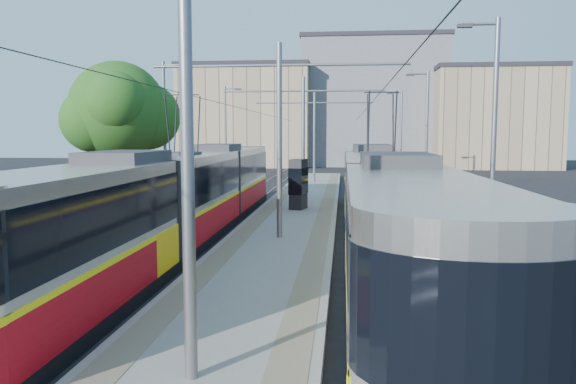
# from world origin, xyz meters

# --- Properties ---
(ground) EXTENTS (160.00, 160.00, 0.00)m
(ground) POSITION_xyz_m (0.00, 0.00, 0.00)
(ground) COLOR black
(ground) RESTS_ON ground
(platform) EXTENTS (4.00, 50.00, 0.30)m
(platform) POSITION_xyz_m (0.00, 17.00, 0.15)
(platform) COLOR gray
(platform) RESTS_ON ground
(tactile_strip_left) EXTENTS (0.70, 50.00, 0.01)m
(tactile_strip_left) POSITION_xyz_m (-1.45, 17.00, 0.30)
(tactile_strip_left) COLOR gray
(tactile_strip_left) RESTS_ON platform
(tactile_strip_right) EXTENTS (0.70, 50.00, 0.01)m
(tactile_strip_right) POSITION_xyz_m (1.45, 17.00, 0.30)
(tactile_strip_right) COLOR gray
(tactile_strip_right) RESTS_ON platform
(rails) EXTENTS (8.71, 70.00, 0.03)m
(rails) POSITION_xyz_m (0.00, 17.00, 0.02)
(rails) COLOR gray
(rails) RESTS_ON ground
(track_arrow) EXTENTS (1.20, 5.00, 0.01)m
(track_arrow) POSITION_xyz_m (-3.60, -3.00, 0.01)
(track_arrow) COLOR silver
(track_arrow) RESTS_ON ground
(tram_left) EXTENTS (2.43, 28.37, 5.50)m
(tram_left) POSITION_xyz_m (-3.60, 8.23, 1.71)
(tram_left) COLOR black
(tram_left) RESTS_ON ground
(tram_right) EXTENTS (2.43, 30.18, 5.50)m
(tram_right) POSITION_xyz_m (3.60, 7.65, 1.86)
(tram_right) COLOR black
(tram_right) RESTS_ON ground
(catenary) EXTENTS (9.20, 70.00, 7.00)m
(catenary) POSITION_xyz_m (0.00, 14.15, 4.52)
(catenary) COLOR slate
(catenary) RESTS_ON platform
(street_lamps) EXTENTS (15.18, 38.22, 8.00)m
(street_lamps) POSITION_xyz_m (-0.00, 21.00, 4.18)
(street_lamps) COLOR slate
(street_lamps) RESTS_ON ground
(shelter) EXTENTS (0.94, 1.27, 2.52)m
(shelter) POSITION_xyz_m (0.06, 15.83, 1.62)
(shelter) COLOR black
(shelter) RESTS_ON platform
(tree) EXTENTS (5.25, 4.85, 7.63)m
(tree) POSITION_xyz_m (-8.49, 14.96, 5.16)
(tree) COLOR #382314
(tree) RESTS_ON ground
(building_left) EXTENTS (16.32, 12.24, 12.68)m
(building_left) POSITION_xyz_m (-10.00, 60.00, 6.35)
(building_left) COLOR tan
(building_left) RESTS_ON ground
(building_centre) EXTENTS (18.36, 14.28, 16.34)m
(building_centre) POSITION_xyz_m (6.00, 64.00, 8.18)
(building_centre) COLOR slate
(building_centre) RESTS_ON ground
(building_right) EXTENTS (14.28, 10.20, 12.04)m
(building_right) POSITION_xyz_m (20.00, 58.00, 6.03)
(building_right) COLOR tan
(building_right) RESTS_ON ground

